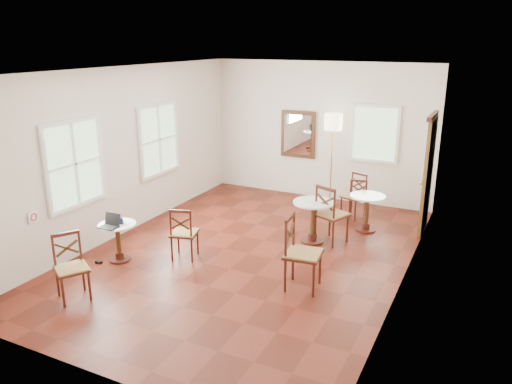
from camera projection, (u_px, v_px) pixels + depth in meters
ground at (248, 254)px, 8.32m from camera, size 7.00×7.00×0.00m
room_shell at (252, 139)px, 8.02m from camera, size 5.02×7.02×3.01m
cafe_table_near at (118, 238)px, 7.96m from camera, size 0.60×0.60×0.63m
cafe_table_mid at (313, 217)px, 8.67m from camera, size 0.71×0.71×0.75m
cafe_table_back at (367, 209)px, 9.20m from camera, size 0.66×0.66×0.69m
chair_near_a at (184, 233)px, 8.03m from camera, size 0.51×0.51×0.89m
chair_near_b at (71, 267)px, 6.79m from camera, size 0.59×0.59×0.92m
chair_mid_a at (331, 214)px, 8.64m from camera, size 0.63×0.63×1.05m
chair_mid_b at (301, 253)px, 7.05m from camera, size 0.55×0.55×1.09m
chair_back_a at (359, 198)px, 9.94m from camera, size 0.43×0.43×0.81m
chair_back_b at (354, 196)px, 9.93m from camera, size 0.52×0.52×0.89m
floor_lamp at (333, 128)px, 10.37m from camera, size 0.38×0.38×1.96m
laptop at (110, 224)px, 7.75m from camera, size 0.29×0.24×0.20m
mouse at (114, 220)px, 8.03m from camera, size 0.11×0.09×0.04m
navy_mug at (121, 221)px, 7.88m from camera, size 0.12×0.08×0.10m
water_glass at (118, 219)px, 7.93m from camera, size 0.07×0.07×0.11m
power_adapter at (99, 262)px, 7.96m from camera, size 0.11×0.06×0.04m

